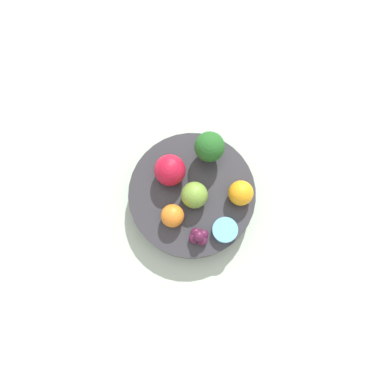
# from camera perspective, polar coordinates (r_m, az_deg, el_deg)

# --- Properties ---
(ground_plane) EXTENTS (6.00, 6.00, 0.00)m
(ground_plane) POSITION_cam_1_polar(r_m,az_deg,el_deg) (0.73, 0.00, -1.22)
(ground_plane) COLOR gray
(table_surface) EXTENTS (1.20, 1.20, 0.02)m
(table_surface) POSITION_cam_1_polar(r_m,az_deg,el_deg) (0.72, 0.00, -1.07)
(table_surface) COLOR #B2C6B2
(table_surface) RESTS_ON ground_plane
(bowl) EXTENTS (0.23, 0.23, 0.04)m
(bowl) POSITION_cam_1_polar(r_m,az_deg,el_deg) (0.69, 0.00, -0.56)
(bowl) COLOR #2D2D33
(bowl) RESTS_ON table_surface
(broccoli) EXTENTS (0.05, 0.05, 0.07)m
(broccoli) POSITION_cam_1_polar(r_m,az_deg,el_deg) (0.65, 2.69, 6.88)
(broccoli) COLOR #8CB76B
(broccoli) RESTS_ON bowl
(apple_red) EXTENTS (0.06, 0.06, 0.06)m
(apple_red) POSITION_cam_1_polar(r_m,az_deg,el_deg) (0.65, -3.38, 3.34)
(apple_red) COLOR #B7142D
(apple_red) RESTS_ON bowl
(apple_green) EXTENTS (0.05, 0.05, 0.05)m
(apple_green) POSITION_cam_1_polar(r_m,az_deg,el_deg) (0.64, 0.09, -0.62)
(apple_green) COLOR olive
(apple_green) RESTS_ON bowl
(orange_front) EXTENTS (0.04, 0.04, 0.04)m
(orange_front) POSITION_cam_1_polar(r_m,az_deg,el_deg) (0.64, -3.00, -3.64)
(orange_front) COLOR orange
(orange_front) RESTS_ON bowl
(orange_back) EXTENTS (0.04, 0.04, 0.04)m
(orange_back) POSITION_cam_1_polar(r_m,az_deg,el_deg) (0.65, 7.45, -0.16)
(orange_back) COLOR orange
(orange_back) RESTS_ON bowl
(grape_cluster) EXTENTS (0.04, 0.03, 0.03)m
(grape_cluster) POSITION_cam_1_polar(r_m,az_deg,el_deg) (0.64, 1.05, -6.78)
(grape_cluster) COLOR #511938
(grape_cluster) RESTS_ON bowl
(small_cup) EXTENTS (0.04, 0.04, 0.02)m
(small_cup) POSITION_cam_1_polar(r_m,az_deg,el_deg) (0.65, 5.03, -5.80)
(small_cup) COLOR #66B2DB
(small_cup) RESTS_ON bowl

